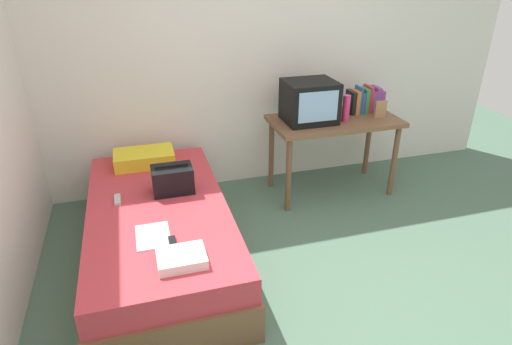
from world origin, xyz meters
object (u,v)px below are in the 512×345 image
at_px(water_bottle, 346,108).
at_px(book_row, 365,100).
at_px(bed, 160,232).
at_px(picture_frame, 380,109).
at_px(tv, 309,101).
at_px(remote_silver, 118,200).
at_px(desk, 334,128).
at_px(pillow, 144,158).
at_px(magazine, 153,236).
at_px(handbag, 173,179).
at_px(folded_towel, 182,258).
at_px(remote_dark, 173,244).

bearing_deg(water_bottle, book_row, 32.17).
bearing_deg(bed, picture_frame, 14.49).
height_order(tv, picture_frame, tv).
bearing_deg(remote_silver, bed, -28.49).
height_order(bed, book_row, book_row).
distance_m(desk, pillow, 1.71).
xyz_separation_m(pillow, magazine, (-0.01, -1.12, -0.05)).
bearing_deg(magazine, handbag, 70.82).
bearing_deg(remote_silver, book_row, 14.31).
bearing_deg(book_row, picture_frame, -75.72).
bearing_deg(magazine, desk, 30.26).
bearing_deg(pillow, picture_frame, -5.43).
distance_m(desk, handbag, 1.59).
xyz_separation_m(water_bottle, folded_towel, (-1.64, -1.24, -0.37)).
height_order(pillow, handbag, handbag).
xyz_separation_m(tv, book_row, (0.60, 0.10, -0.07)).
bearing_deg(remote_silver, remote_dark, -63.96).
xyz_separation_m(bed, desk, (1.66, 0.62, 0.42)).
xyz_separation_m(handbag, magazine, (-0.20, -0.56, -0.10)).
height_order(book_row, remote_dark, book_row).
relative_size(bed, tv, 4.55).
xyz_separation_m(magazine, remote_silver, (-0.21, 0.53, 0.01)).
height_order(desk, pillow, desk).
height_order(water_bottle, handbag, water_bottle).
xyz_separation_m(water_bottle, pillow, (-1.77, 0.19, -0.34)).
bearing_deg(remote_dark, water_bottle, 32.46).
bearing_deg(water_bottle, tv, 164.89).
distance_m(desk, remote_silver, 1.99).
bearing_deg(desk, bed, -159.55).
bearing_deg(picture_frame, remote_dark, -152.44).
bearing_deg(picture_frame, book_row, 104.28).
bearing_deg(magazine, remote_dark, -50.16).
distance_m(bed, pillow, 0.79).
distance_m(water_bottle, handbag, 1.65).
bearing_deg(pillow, remote_silver, -111.19).
xyz_separation_m(picture_frame, handbag, (-1.92, -0.35, -0.26)).
xyz_separation_m(pillow, remote_dark, (0.10, -1.25, -0.05)).
bearing_deg(tv, magazine, -145.29).
xyz_separation_m(water_bottle, book_row, (0.29, 0.18, -0.01)).
bearing_deg(book_row, pillow, 179.87).
relative_size(book_row, pillow, 0.68).
distance_m(water_bottle, remote_dark, 2.02).
bearing_deg(bed, book_row, 19.90).
distance_m(desk, tv, 0.37).
bearing_deg(book_row, tv, -170.95).
bearing_deg(magazine, remote_silver, 111.90).
relative_size(desk, handbag, 3.87).
relative_size(desk, book_row, 3.46).
xyz_separation_m(tv, pillow, (-1.45, 0.10, -0.40)).
bearing_deg(folded_towel, tv, 45.12).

